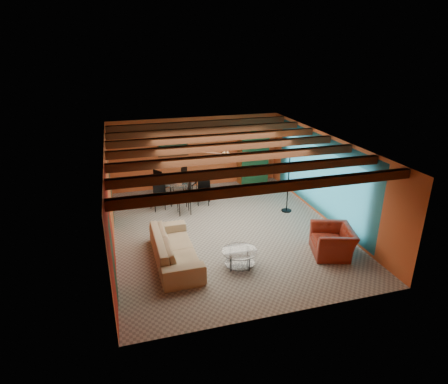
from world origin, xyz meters
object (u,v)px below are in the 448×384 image
object	(u,v)px
armoire	(253,159)
vase	(179,171)
armchair	(333,241)
dining_table	(179,189)
coffee_table	(240,258)
potted_plant	(254,129)
sofa	(175,248)
floor_lamp	(288,182)

from	to	relation	value
armoire	vase	size ratio (longest dim) A/B	10.89
armoire	vase	distance (m)	3.46
armchair	vase	bearing A→B (deg)	-127.06
armchair	dining_table	world-z (taller)	dining_table
coffee_table	armoire	world-z (taller)	armoire
potted_plant	vase	size ratio (longest dim) A/B	2.51
sofa	vase	size ratio (longest dim) A/B	14.50
dining_table	floor_lamp	world-z (taller)	floor_lamp
coffee_table	potted_plant	size ratio (longest dim) A/B	1.99
sofa	potted_plant	distance (m)	6.64
dining_table	armoire	size ratio (longest dim) A/B	1.11
vase	dining_table	bearing A→B (deg)	0.00
sofa	armchair	distance (m)	4.15
armchair	coffee_table	bearing A→B (deg)	-75.67
floor_lamp	potted_plant	bearing A→B (deg)	92.83
potted_plant	dining_table	bearing A→B (deg)	-157.06
armoire	floor_lamp	bearing A→B (deg)	-93.34
sofa	armoire	xyz separation A→B (m)	(3.95, 5.03, 0.59)
sofa	coffee_table	xyz separation A→B (m)	(1.51, -0.70, -0.15)
floor_lamp	potted_plant	size ratio (longest dim) A/B	4.65
sofa	potted_plant	world-z (taller)	potted_plant
armchair	floor_lamp	distance (m)	2.95
armchair	coffee_table	world-z (taller)	armchair
dining_table	potted_plant	bearing A→B (deg)	22.94
coffee_table	potted_plant	xyz separation A→B (m)	(2.44, 5.73, 1.94)
sofa	dining_table	xyz separation A→B (m)	(0.76, 3.68, 0.18)
sofa	floor_lamp	world-z (taller)	floor_lamp
coffee_table	dining_table	size ratio (longest dim) A/B	0.41
armoire	floor_lamp	xyz separation A→B (m)	(0.15, -2.95, 0.07)
floor_lamp	dining_table	bearing A→B (deg)	154.33
dining_table	vase	size ratio (longest dim) A/B	12.04
coffee_table	floor_lamp	distance (m)	3.88
potted_plant	coffee_table	bearing A→B (deg)	-113.05
dining_table	floor_lamp	xyz separation A→B (m)	(3.33, -1.60, 0.48)
floor_lamp	vase	xyz separation A→B (m)	(-3.33, 1.60, 0.17)
armchair	coffee_table	size ratio (longest dim) A/B	1.29
coffee_table	sofa	bearing A→B (deg)	155.22
armchair	dining_table	size ratio (longest dim) A/B	0.54
dining_table	potted_plant	distance (m)	3.81
armchair	potted_plant	distance (m)	6.09
coffee_table	vase	xyz separation A→B (m)	(-0.75, 4.38, 0.98)
dining_table	floor_lamp	bearing A→B (deg)	-25.67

